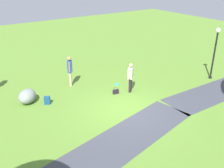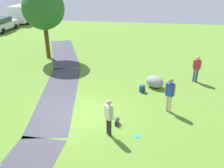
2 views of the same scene
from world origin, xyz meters
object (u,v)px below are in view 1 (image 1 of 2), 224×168
at_px(man_near_boulder, 70,69).
at_px(woman_with_handbag, 130,76).
at_px(backpack_by_boulder, 47,100).
at_px(handbag_on_grass, 116,91).
at_px(lamp_post, 215,48).
at_px(lawn_boulder, 27,96).
at_px(frisbee_on_grass, 117,84).

bearing_deg(man_near_boulder, woman_with_handbag, 131.99).
height_order(man_near_boulder, backpack_by_boulder, man_near_boulder).
relative_size(man_near_boulder, handbag_on_grass, 5.26).
distance_m(lamp_post, lawn_boulder, 10.86).
bearing_deg(handbag_on_grass, lawn_boulder, -22.12).
bearing_deg(lawn_boulder, backpack_by_boulder, 137.22).
height_order(lamp_post, backpack_by_boulder, lamp_post).
distance_m(man_near_boulder, frisbee_on_grass, 2.84).
bearing_deg(woman_with_handbag, lamp_post, 166.04).
bearing_deg(handbag_on_grass, frisbee_on_grass, -128.26).
bearing_deg(lamp_post, frisbee_on_grass, -25.00).
bearing_deg(lamp_post, backpack_by_boulder, -15.04).
distance_m(man_near_boulder, handbag_on_grass, 2.92).
relative_size(woman_with_handbag, frisbee_on_grass, 6.86).
height_order(man_near_boulder, handbag_on_grass, man_near_boulder).
bearing_deg(man_near_boulder, backpack_by_boulder, 34.27).
xyz_separation_m(woman_with_handbag, handbag_on_grass, (0.79, -0.23, -0.81)).
distance_m(man_near_boulder, backpack_by_boulder, 2.49).
xyz_separation_m(woman_with_handbag, frisbee_on_grass, (0.06, -1.17, -0.94)).
bearing_deg(lamp_post, man_near_boulder, -27.14).
distance_m(handbag_on_grass, backpack_by_boulder, 3.60).
bearing_deg(lawn_boulder, handbag_on_grass, 157.88).
distance_m(lawn_boulder, man_near_boulder, 2.85).
distance_m(woman_with_handbag, man_near_boulder, 3.45).
bearing_deg(woman_with_handbag, handbag_on_grass, -16.50).
bearing_deg(woman_with_handbag, backpack_by_boulder, -16.34).
relative_size(lamp_post, woman_with_handbag, 1.89).
bearing_deg(handbag_on_grass, woman_with_handbag, 163.50).
bearing_deg(backpack_by_boulder, woman_with_handbag, 163.66).
bearing_deg(frisbee_on_grass, man_near_boulder, -31.86).
distance_m(lawn_boulder, handbag_on_grass, 4.55).
xyz_separation_m(lamp_post, backpack_by_boulder, (9.48, -2.55, -1.74)).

